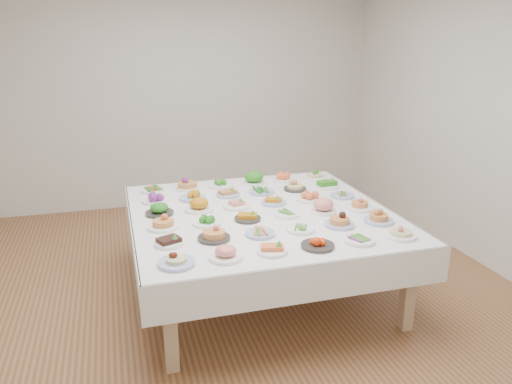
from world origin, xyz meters
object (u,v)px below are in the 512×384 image
object	(u,v)px
display_table	(261,219)
dish_0	(176,258)
dish_18	(159,207)
dish_35	(315,173)

from	to	relation	value
display_table	dish_0	world-z (taller)	dish_0
dish_18	dish_0	bearing A→B (deg)	-89.54
display_table	dish_18	distance (m)	0.87
dish_18	dish_35	size ratio (longest dim) A/B	0.98
display_table	dish_18	size ratio (longest dim) A/B	9.45
dish_0	dish_18	bearing A→B (deg)	90.46
display_table	dish_35	world-z (taller)	dish_35
dish_0	dish_35	bearing A→B (deg)	45.04
display_table	dish_0	bearing A→B (deg)	-134.58
dish_18	dish_35	world-z (taller)	dish_18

